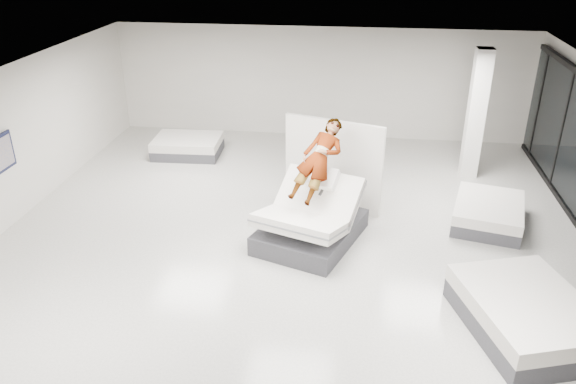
# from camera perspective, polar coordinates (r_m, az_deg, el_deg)

# --- Properties ---
(room) EXTENTS (14.00, 14.04, 3.20)m
(room) POSITION_cam_1_polar(r_m,az_deg,el_deg) (10.08, 0.06, 1.08)
(room) COLOR beige
(room) RESTS_ON ground
(hero_bed) EXTENTS (2.30, 2.63, 1.38)m
(hero_bed) POSITION_cam_1_polar(r_m,az_deg,el_deg) (11.19, 2.31, -3.04)
(hero_bed) COLOR #3B3B41
(hero_bed) RESTS_ON floor
(person) EXTENTS (1.19, 1.79, 1.57)m
(person) POSITION_cam_1_polar(r_m,az_deg,el_deg) (11.03, 3.11, 2.01)
(person) COLOR slate
(person) RESTS_ON hero_bed
(remote) EXTENTS (0.09, 0.15, 0.08)m
(remote) POSITION_cam_1_polar(r_m,az_deg,el_deg) (10.76, 3.37, -0.05)
(remote) COLOR black
(remote) RESTS_ON person
(divider_panel) EXTENTS (2.17, 0.81, 2.05)m
(divider_panel) POSITION_cam_1_polar(r_m,az_deg,el_deg) (12.31, 4.57, 2.76)
(divider_panel) COLOR silver
(divider_panel) RESTS_ON floor
(flat_bed_right_far) EXTENTS (1.73, 2.07, 0.50)m
(flat_bed_right_far) POSITION_cam_1_polar(r_m,az_deg,el_deg) (12.63, 19.67, -2.02)
(flat_bed_right_far) COLOR #3B3B41
(flat_bed_right_far) RESTS_ON floor
(flat_bed_right_near) EXTENTS (2.29, 2.65, 0.62)m
(flat_bed_right_near) POSITION_cam_1_polar(r_m,az_deg,el_deg) (9.64, 23.05, -11.40)
(flat_bed_right_near) COLOR #3B3B41
(flat_bed_right_near) RESTS_ON floor
(flat_bed_left_far) EXTENTS (1.84, 1.42, 0.49)m
(flat_bed_left_far) POSITION_cam_1_polar(r_m,az_deg,el_deg) (15.77, -10.15, 4.62)
(flat_bed_left_far) COLOR #3B3B41
(flat_bed_left_far) RESTS_ON floor
(column) EXTENTS (0.40, 0.40, 3.20)m
(column) POSITION_cam_1_polar(r_m,az_deg,el_deg) (14.49, 18.55, 7.48)
(column) COLOR white
(column) RESTS_ON floor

